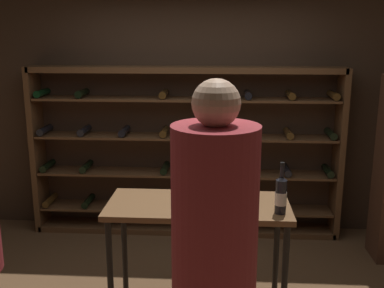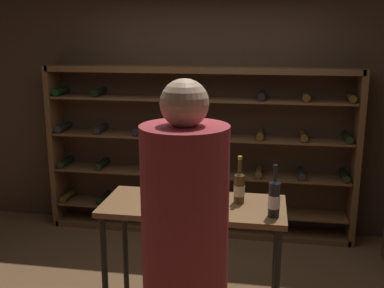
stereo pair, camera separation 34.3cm
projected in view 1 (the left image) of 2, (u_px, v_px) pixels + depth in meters
back_wall at (195, 96)px, 4.95m from camera, size 5.49×0.10×2.97m
wine_rack at (184, 153)px, 4.89m from camera, size 3.31×0.32×1.82m
tasting_table at (198, 219)px, 3.24m from camera, size 1.29×0.57×0.98m
person_guest_plum_blouse at (214, 260)px, 2.18m from camera, size 0.41×0.41×1.96m
wine_bottle_black_capsule at (281, 195)px, 3.00m from camera, size 0.08×0.08×0.35m
wine_bottle_green_slim at (243, 185)px, 3.23m from camera, size 0.08×0.08×0.34m
wine_bottle_gold_foil at (201, 194)px, 2.99m from camera, size 0.08×0.08×0.38m
wine_glass_stemmed_left at (209, 189)px, 3.21m from camera, size 0.08×0.08×0.14m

